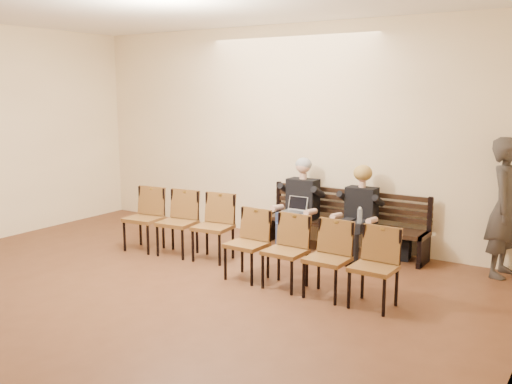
# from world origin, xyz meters

# --- Properties ---
(ground) EXTENTS (10.00, 10.00, 0.00)m
(ground) POSITION_xyz_m (0.00, 0.00, 0.00)
(ground) COLOR brown
(ground) RESTS_ON ground
(room_walls) EXTENTS (8.02, 10.01, 3.51)m
(room_walls) POSITION_xyz_m (0.00, 0.79, 2.54)
(room_walls) COLOR #FDE4B5
(room_walls) RESTS_ON ground
(bench) EXTENTS (2.60, 0.90, 0.45)m
(bench) POSITION_xyz_m (1.13, 4.65, 0.23)
(bench) COLOR black
(bench) RESTS_ON ground
(seated_man) EXTENTS (0.59, 0.82, 1.42)m
(seated_man) POSITION_xyz_m (0.45, 4.53, 0.71)
(seated_man) COLOR black
(seated_man) RESTS_ON ground
(seated_woman) EXTENTS (0.55, 0.77, 1.29)m
(seated_woman) POSITION_xyz_m (1.44, 4.53, 0.64)
(seated_woman) COLOR black
(seated_woman) RESTS_ON ground
(laptop) EXTENTS (0.35, 0.29, 0.24)m
(laptop) POSITION_xyz_m (0.45, 4.33, 0.57)
(laptop) COLOR #B5B5B9
(laptop) RESTS_ON bench
(water_bottle) EXTENTS (0.08, 0.08, 0.24)m
(water_bottle) POSITION_xyz_m (1.58, 4.23, 0.57)
(water_bottle) COLOR silver
(water_bottle) RESTS_ON bench
(bag) EXTENTS (0.47, 0.35, 0.31)m
(bag) POSITION_xyz_m (1.95, 4.75, 0.16)
(bag) COLOR black
(bag) RESTS_ON ground
(passerby) EXTENTS (0.57, 0.82, 2.14)m
(passerby) POSITION_xyz_m (3.41, 4.75, 1.07)
(passerby) COLOR #342E2A
(passerby) RESTS_ON ground
(chair_row_front) EXTENTS (2.26, 0.56, 0.92)m
(chair_row_front) POSITION_xyz_m (1.50, 2.76, 0.46)
(chair_row_front) COLOR brown
(chair_row_front) RESTS_ON ground
(chair_row_back) EXTENTS (1.80, 0.74, 0.97)m
(chair_row_back) POSITION_xyz_m (-0.88, 3.14, 0.49)
(chair_row_back) COLOR brown
(chair_row_back) RESTS_ON ground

